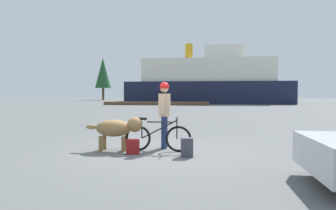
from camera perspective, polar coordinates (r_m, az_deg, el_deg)
The scene contains 13 objects.
ground_plane at distance 7.46m, azimuth -2.43°, elevation -9.14°, with size 160.00×160.00×0.00m, color #595B5B.
bicycle at distance 7.41m, azimuth -2.09°, elevation -6.34°, with size 1.70×0.44×0.88m.
person_cyclist at distance 7.76m, azimuth -0.71°, elevation -0.61°, with size 0.32×0.53×1.78m.
dog at distance 7.57m, azimuth -9.93°, elevation -4.53°, with size 1.51×0.51×0.88m.
backpack at distance 6.83m, azimuth 3.74°, elevation -8.32°, with size 0.28×0.20×0.44m, color #3F3F4C.
handbag_pannier at distance 7.18m, azimuth -6.94°, elevation -8.16°, with size 0.32×0.18×0.35m, color maroon.
dock_pier at distance 36.07m, azimuth -2.20°, elevation 0.35°, with size 12.94×2.46×0.40m, color brown.
ferry_boat at distance 42.59m, azimuth 7.90°, elevation 4.44°, with size 22.60×8.47×8.64m.
sailboat_moored at distance 43.35m, azimuth 11.38°, elevation 1.04°, with size 8.24×2.31×9.54m.
pine_tree_far_left at distance 63.05m, azimuth -12.69°, elevation 6.17°, with size 3.30×3.30×8.91m.
pine_tree_center at distance 60.29m, azimuth 8.15°, elevation 6.79°, with size 3.20×3.20×10.18m.
pine_tree_far_right at distance 60.73m, azimuth 14.00°, elevation 7.30°, with size 3.02×3.02×11.12m.
pine_tree_mid_back at distance 62.17m, azimuth 8.64°, elevation 6.15°, with size 2.99×2.99×8.88m.
Camera 1 is at (1.33, -7.19, 1.49)m, focal length 30.95 mm.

